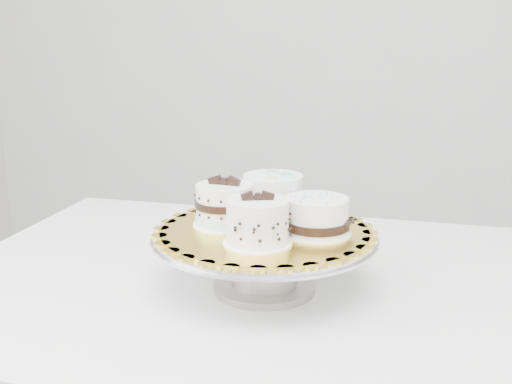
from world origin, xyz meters
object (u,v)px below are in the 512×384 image
(cake_board, at_px, (265,231))
(cake_swirl, at_px, (258,223))
(cake_banded, at_px, (225,206))
(cake_ribbon, at_px, (317,217))
(table, at_px, (290,320))
(cake_dots, at_px, (273,196))
(cake_stand, at_px, (265,251))

(cake_board, distance_m, cake_swirl, 0.08)
(cake_banded, relative_size, cake_ribbon, 0.87)
(cake_banded, bearing_deg, cake_board, -3.09)
(cake_board, height_order, cake_ribbon, cake_ribbon)
(table, distance_m, cake_dots, 0.22)
(table, xyz_separation_m, cake_stand, (-0.03, -0.05, 0.14))
(cake_board, xyz_separation_m, cake_swirl, (0.01, -0.07, 0.04))
(cake_board, height_order, cake_swirl, cake_swirl)
(cake_dots, distance_m, cake_ribbon, 0.11)
(cake_stand, xyz_separation_m, cake_swirl, (0.01, -0.07, 0.07))
(cake_dots, bearing_deg, cake_board, -79.77)
(table, height_order, cake_dots, cake_dots)
(cake_stand, relative_size, cake_dots, 2.97)
(cake_stand, distance_m, cake_swirl, 0.10)
(cake_board, bearing_deg, cake_dots, 94.26)
(cake_swirl, relative_size, cake_ribbon, 1.01)
(cake_swirl, distance_m, cake_dots, 0.14)
(cake_dots, height_order, cake_ribbon, cake_dots)
(table, bearing_deg, cake_stand, -123.60)
(cake_swirl, height_order, cake_dots, cake_swirl)
(cake_board, distance_m, cake_dots, 0.08)
(cake_banded, height_order, cake_dots, cake_banded)
(cake_board, height_order, cake_banded, cake_banded)
(cake_dots, relative_size, cake_ribbon, 1.03)
(cake_stand, bearing_deg, cake_banded, 173.98)
(cake_swirl, height_order, cake_banded, cake_banded)
(cake_swirl, distance_m, cake_ribbon, 0.11)
(cake_ribbon, bearing_deg, cake_board, -162.96)
(cake_stand, distance_m, cake_board, 0.03)
(table, height_order, cake_stand, cake_stand)
(cake_stand, bearing_deg, table, 58.67)
(cake_swirl, bearing_deg, cake_dots, 73.45)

